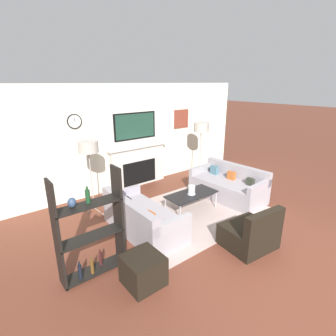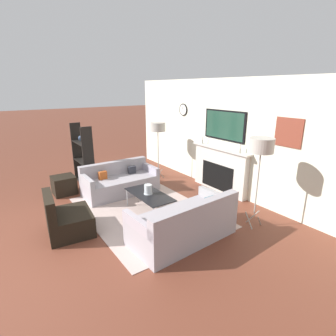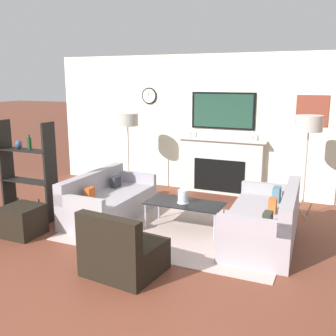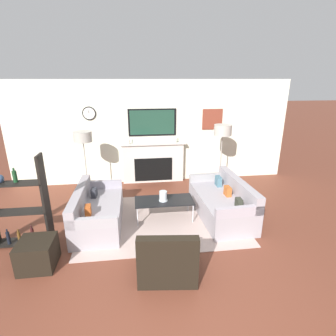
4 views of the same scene
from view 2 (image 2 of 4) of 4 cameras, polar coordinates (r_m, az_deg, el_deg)
ground_plane at (r=4.99m, az=-28.52°, el=-15.04°), size 60.00×60.00×0.00m
fireplace_wall at (r=6.48m, az=12.13°, el=5.51°), size 7.42×0.28×2.70m
area_rug at (r=5.56m, az=-4.76°, el=-9.43°), size 3.14×2.28×0.01m
couch_left at (r=6.49m, az=-10.46°, el=-3.14°), size 0.84×1.74×0.73m
couch_right at (r=4.50m, az=3.50°, el=-12.12°), size 0.96×1.82×0.78m
armchair at (r=5.02m, az=-21.17°, el=-10.51°), size 0.90×0.82×0.77m
coffee_table at (r=5.38m, az=-4.09°, el=-5.92°), size 1.16×0.55×0.41m
hurricane_candle at (r=5.34m, az=-4.36°, el=-4.76°), size 0.18×0.18×0.20m
floor_lamp_left at (r=7.16m, az=-2.22°, el=8.76°), size 0.41×0.41×1.59m
floor_lamp_right at (r=4.77m, az=19.67°, el=4.42°), size 0.42×0.42×1.67m
shelf_unit at (r=7.28m, az=-18.03°, el=2.38°), size 0.95×0.28×1.58m
ottoman at (r=6.84m, az=-21.70°, el=-3.46°), size 0.51×0.51×0.44m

